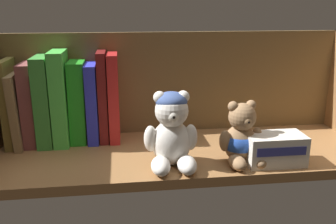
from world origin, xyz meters
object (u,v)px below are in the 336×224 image
object	(u,v)px
book_1	(21,108)
book_4	(62,97)
book_6	(93,102)
book_7	(103,96)
teddy_bear_smaller	(241,139)
book_8	(114,97)
teddy_bear_larger	(172,131)
book_0	(12,102)
book_3	(46,99)
book_2	(32,103)
book_5	(78,101)
small_product_box	(275,149)

from	to	relation	value
book_1	book_4	distance (cm)	9.40
book_6	book_7	bearing A→B (deg)	0.00
book_1	teddy_bear_smaller	size ratio (longest dim) A/B	1.30
teddy_bear_smaller	book_7	bearing A→B (deg)	148.09
book_8	teddy_bear_larger	bearing A→B (deg)	-56.88
book_0	book_8	bearing A→B (deg)	0.00
book_0	book_7	size ratio (longest dim) A/B	0.93
book_4	book_6	world-z (taller)	book_4
book_6	teddy_bear_smaller	xyz separation A→B (cm)	(29.92, -17.12, -4.00)
book_3	book_8	world-z (taller)	book_8
book_8	teddy_bear_larger	world-z (taller)	book_8
book_3	book_8	xyz separation A→B (cm)	(15.14, 0.00, 0.13)
book_2	book_5	bearing A→B (deg)	0.00
book_0	book_3	xyz separation A→B (cm)	(7.51, 0.00, 0.32)
book_4	teddy_bear_larger	xyz separation A→B (cm)	(22.82, -17.12, -3.39)
book_2	book_7	bearing A→B (deg)	0.00
book_1	book_2	bearing A→B (deg)	0.00
teddy_bear_smaller	book_2	bearing A→B (deg)	158.50
book_5	book_6	xyz separation A→B (cm)	(3.22, 0.00, -0.27)
book_0	teddy_bear_smaller	size ratio (longest dim) A/B	1.52
book_3	book_7	distance (cm)	12.76
book_0	book_5	bearing A→B (deg)	0.00
teddy_bear_larger	book_8	bearing A→B (deg)	123.12
book_1	small_product_box	bearing A→B (deg)	-19.71
book_3	small_product_box	world-z (taller)	book_3
book_2	book_5	distance (cm)	10.33
book_5	book_6	bearing A→B (deg)	0.00
book_1	teddy_bear_larger	xyz separation A→B (cm)	(31.93, -17.12, -1.10)
book_1	book_3	bearing A→B (deg)	0.00
book_2	teddy_bear_larger	xyz separation A→B (cm)	(29.53, -17.12, -2.14)
book_6	teddy_bear_smaller	world-z (taller)	book_6
teddy_bear_larger	small_product_box	bearing A→B (deg)	-4.53
book_0	book_3	size ratio (longest dim) A/B	0.97
book_3	book_5	bearing A→B (deg)	0.00
book_4	book_8	size ratio (longest dim) A/B	1.04
teddy_bear_smaller	book_0	bearing A→B (deg)	160.27
book_7	teddy_bear_smaller	world-z (taller)	book_7
book_2	book_1	bearing A→B (deg)	180.00
book_0	teddy_bear_larger	xyz separation A→B (cm)	(33.81, -17.12, -2.53)
book_1	book_4	size ratio (longest dim) A/B	0.78
book_0	book_4	xyz separation A→B (cm)	(10.99, 0.00, 0.86)
book_1	book_8	world-z (taller)	book_8
teddy_bear_larger	small_product_box	world-z (taller)	teddy_bear_larger
book_0	book_7	world-z (taller)	book_7
book_3	teddy_bear_larger	xyz separation A→B (cm)	(26.30, -17.12, -2.85)
book_4	book_7	xyz separation A→B (cm)	(9.27, 0.00, -0.18)
book_7	teddy_bear_smaller	distance (cm)	32.82
book_3	teddy_bear_larger	bearing A→B (deg)	-33.06
book_7	small_product_box	size ratio (longest dim) A/B	1.79
book_7	teddy_bear_larger	world-z (taller)	book_7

